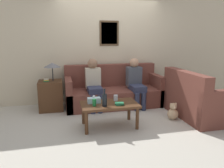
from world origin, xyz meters
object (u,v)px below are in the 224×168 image
at_px(person_left, 94,82).
at_px(teddy_bear, 173,112).
at_px(couch_side, 197,101).
at_px(coffee_table, 109,107).
at_px(couch_main, 113,92).
at_px(drinking_glass, 116,98).
at_px(person_right, 136,81).
at_px(wine_bottle, 105,100).

distance_m(person_left, teddy_bear, 1.82).
height_order(couch_side, teddy_bear, couch_side).
xyz_separation_m(couch_side, coffee_table, (-1.86, -0.08, 0.06)).
distance_m(couch_main, coffee_table, 1.33).
relative_size(drinking_glass, person_right, 0.10).
bearing_deg(couch_side, person_left, 62.91).
distance_m(couch_main, person_left, 0.61).
bearing_deg(coffee_table, teddy_bear, 2.18).
bearing_deg(couch_side, person_right, 45.72).
bearing_deg(wine_bottle, couch_main, 70.47).
bearing_deg(couch_main, couch_side, -38.85).
distance_m(wine_bottle, person_left, 1.24).
bearing_deg(drinking_glass, wine_bottle, -133.09).
xyz_separation_m(couch_main, wine_bottle, (-0.50, -1.41, 0.24)).
distance_m(drinking_glass, teddy_bear, 1.21).
bearing_deg(coffee_table, person_right, 50.45).
bearing_deg(person_left, drinking_glass, -74.26).
distance_m(person_right, teddy_bear, 1.19).
xyz_separation_m(couch_side, person_left, (-1.97, 1.01, 0.30)).
height_order(couch_main, person_right, person_right).
distance_m(drinking_glass, person_right, 1.16).
height_order(couch_side, person_right, person_right).
distance_m(couch_main, couch_side, 1.89).
height_order(coffee_table, teddy_bear, coffee_table).
xyz_separation_m(coffee_table, wine_bottle, (-0.12, -0.14, 0.18)).
distance_m(coffee_table, teddy_bear, 1.33).
bearing_deg(couch_main, wine_bottle, -109.53).
relative_size(couch_side, person_left, 1.25).
bearing_deg(drinking_glass, couch_side, -2.12).
relative_size(coffee_table, drinking_glass, 9.34).
bearing_deg(person_right, teddy_bear, -66.24).
relative_size(coffee_table, teddy_bear, 3.01).
xyz_separation_m(drinking_glass, person_right, (0.71, 0.90, 0.11)).
xyz_separation_m(couch_main, couch_side, (1.47, -1.19, 0.00)).
bearing_deg(wine_bottle, coffee_table, 50.59).
height_order(person_left, teddy_bear, person_left).
bearing_deg(teddy_bear, wine_bottle, -172.28).
relative_size(couch_main, drinking_glass, 20.67).
relative_size(person_right, teddy_bear, 3.31).
height_order(couch_main, person_left, person_left).
bearing_deg(wine_bottle, teddy_bear, 7.72).
xyz_separation_m(couch_main, drinking_glass, (-0.23, -1.12, 0.17)).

